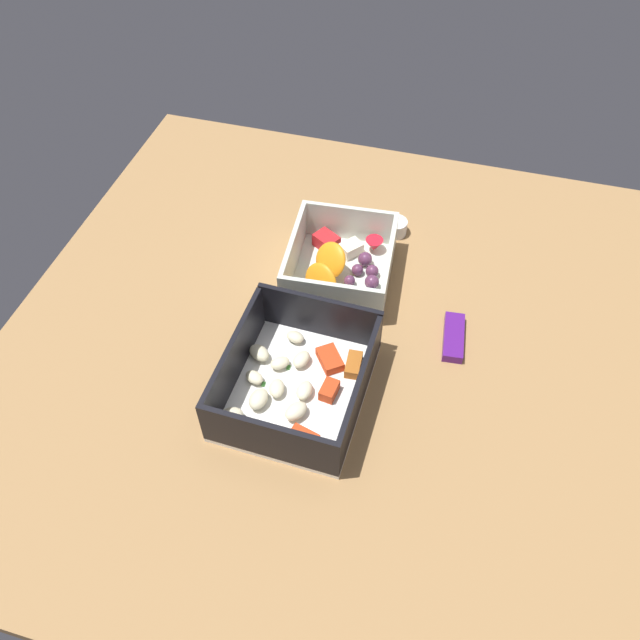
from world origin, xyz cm
name	(u,v)px	position (x,y,z in cm)	size (l,w,h in cm)	color
table_surface	(332,343)	(0.00, 0.00, 1.00)	(80.00, 80.00, 2.00)	#9E7547
pasta_container	(295,383)	(8.94, -1.96, 4.15)	(18.30, 15.71, 6.82)	white
fruit_bowl	(340,265)	(-10.34, -1.66, 4.17)	(15.78, 14.18, 6.01)	silver
candy_bar	(454,337)	(-3.59, 14.32, 2.60)	(7.00, 2.40, 1.20)	#51197A
paper_cup_liner	(395,227)	(-20.78, 3.70, 3.07)	(3.23, 3.23, 2.13)	white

